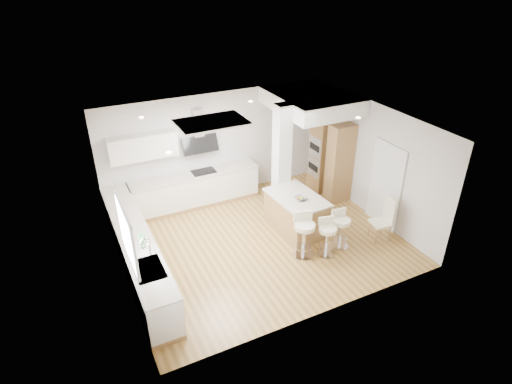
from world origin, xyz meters
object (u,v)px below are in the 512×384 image
peninsula (296,213)px  dining_chair (385,217)px  bar_stool_b (327,235)px  bar_stool_a (304,233)px

peninsula → dining_chair: size_ratio=1.45×
bar_stool_b → peninsula: bearing=109.5°
bar_stool_b → bar_stool_a: bearing=171.3°
bar_stool_b → dining_chair: dining_chair is taller
dining_chair → bar_stool_b: bearing=-173.4°
peninsula → bar_stool_b: bearing=-88.7°
peninsula → bar_stool_b: peninsula is taller
peninsula → bar_stool_a: bearing=-115.0°
bar_stool_b → dining_chair: 1.51m
bar_stool_a → dining_chair: 1.98m
peninsula → dining_chair: dining_chair is taller
peninsula → bar_stool_a: (-0.36, -0.92, 0.12)m
peninsula → bar_stool_b: (0.10, -1.12, 0.04)m
bar_stool_a → dining_chair: size_ratio=0.97×
bar_stool_a → bar_stool_b: bearing=-7.0°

